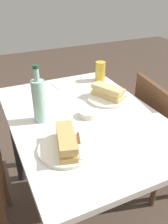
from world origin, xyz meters
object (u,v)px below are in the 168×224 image
Objects in this scene: baguette_sandwich_near at (108,92)px; baguette_sandwich_far at (66,141)px; water_bottle at (39,100)px; beer_glass at (100,71)px; knife_near at (111,93)px; olive_bowl at (88,114)px; chair_far at (160,132)px; knife_far at (79,144)px; plate_far at (67,149)px; dining_table at (84,135)px; plate_near at (108,98)px.

baguette_sandwich_far is at bearing -49.02° from baguette_sandwich_near.
water_bottle reaches higher than baguette_sandwich_far.
baguette_sandwich_near is at bearing -19.62° from beer_glass.
knife_near is 0.28m from olive_bowl.
chair_far reaches higher than knife_far.
baguette_sandwich_far reaches higher than plate_far.
beer_glass is at bearing 142.04° from dining_table.
knife_far is (0.38, -0.38, 0.00)m from knife_near.
baguette_sandwich_near is 0.43m from water_bottle.
knife_far reaches higher than plate_far.
chair_far is at bearing 92.99° from olive_bowl.
beer_glass is at bearing -144.93° from chair_far.
knife_far reaches higher than plate_near.
baguette_sandwich_near is 2.22× the size of olive_bowl.
chair_far is 0.80m from knife_far.
baguette_sandwich_far is at bearing 0.00° from plate_far.
plate_far is 1.86× the size of beer_glass.
beer_glass is (-0.34, 0.52, -0.05)m from water_bottle.
knife_near is at bearing -111.80° from chair_far.
olive_bowl is at bearing -56.31° from baguette_sandwich_near.
plate_near reaches higher than dining_table.
chair_far is 6.45× the size of beer_glass.
plate_far is 0.06m from knife_far.
water_bottle reaches higher than beer_glass.
water_bottle is at bearing -173.56° from baguette_sandwich_far.
knife_far is at bearing -29.15° from dining_table.
water_bottle reaches higher than knife_far.
baguette_sandwich_far is (0.23, -0.19, 0.18)m from dining_table.
olive_bowl is (0.06, 0.23, -0.10)m from water_bottle.
baguette_sandwich_near is 0.23m from olive_bowl.
olive_bowl is at bearing 136.63° from plate_far.
plate_far is at bearing -43.37° from olive_bowl.
knife_far is 0.76m from beer_glass.
baguette_sandwich_far is (0.00, 0.00, 0.04)m from plate_far.
plate_near is at bearing 135.71° from knife_far.
chair_far is at bearing 35.07° from beer_glass.
baguette_sandwich_near is (-0.00, -0.00, 0.04)m from plate_near.
beer_glass reaches higher than knife_near.
beer_glass is (-0.38, -0.27, 0.34)m from chair_far.
baguette_sandwich_near is (-0.11, 0.21, 0.18)m from dining_table.
knife_far is at bearing -45.20° from knife_near.
water_bottle reaches higher than baguette_sandwich_near.
olive_bowl is (0.03, -0.56, 0.29)m from chair_far.
water_bottle is (-0.05, -0.22, 0.25)m from dining_table.
plate_far is (0.37, -0.44, -0.01)m from knife_near.
dining_table is 0.29m from baguette_sandwich_near.
chair_far is 3.47× the size of plate_near.
dining_table is at bearing 140.95° from baguette_sandwich_far.
beer_glass is at bearing 160.38° from baguette_sandwich_near.
plate_near is (-0.10, -0.37, 0.29)m from chair_far.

